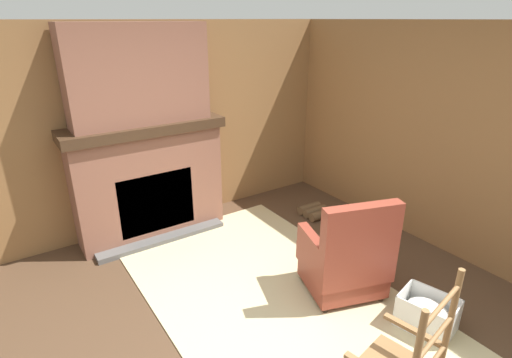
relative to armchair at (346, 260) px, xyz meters
name	(u,v)px	position (x,y,z in m)	size (l,w,h in m)	color
ground_plane	(263,355)	(0.20, -1.05, -0.37)	(14.00, 14.00, 0.00)	#4C3523
wood_panel_wall_left	(137,131)	(-2.37, -1.05, 0.83)	(0.06, 5.68, 2.40)	olive
wood_panel_wall_back	(480,150)	(0.23, 1.51, 0.84)	(5.68, 0.09, 2.40)	olive
fireplace_hearth	(149,181)	(-2.11, -1.05, 0.31)	(0.64, 1.77, 1.35)	brown
chimney_breast	(138,74)	(-2.13, -1.05, 1.50)	(0.38, 1.47, 1.03)	brown
area_rug	(274,296)	(-0.32, -0.57, -0.36)	(3.35, 2.02, 0.01)	#C6B789
armchair	(346,260)	(0.00, 0.00, 0.00)	(0.80, 0.85, 1.01)	brown
firewood_stack	(315,211)	(-1.36, 0.86, -0.31)	(0.35, 0.33, 0.11)	brown
laundry_basket	(427,313)	(0.71, 0.24, -0.22)	(0.50, 0.42, 0.30)	white
oil_lamp_vase	(109,117)	(-2.17, -1.39, 1.09)	(0.12, 0.12, 0.28)	#47708E
storage_case	(171,112)	(-2.17, -0.70, 1.06)	(0.13, 0.24, 0.15)	gray
decorative_plate_on_mantel	(134,110)	(-2.19, -1.11, 1.12)	(0.07, 0.29, 0.28)	red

